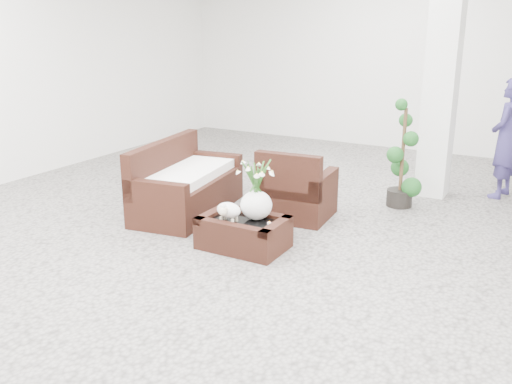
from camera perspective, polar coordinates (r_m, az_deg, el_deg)
The scene contains 10 objects.
ground at distance 6.27m, azimuth 0.45°, elevation -5.19°, with size 11.00×11.00×0.00m, color gray.
column at distance 8.07m, azimuth 18.22°, elevation 11.78°, with size 0.40×0.40×3.50m, color white.
coffee_table at distance 6.11m, azimuth -1.26°, elevation -4.23°, with size 0.90×0.60×0.31m, color #35180F.
sheep_figurine at distance 6.00m, azimuth -2.75°, elevation -2.00°, with size 0.28×0.23×0.21m, color white.
planter_narcissus at distance 5.97m, azimuth 0.02°, elevation 0.89°, with size 0.44×0.44×0.80m, color white, non-canonical shape.
tealight at distance 5.93m, azimuth 1.33°, elevation -3.14°, with size 0.04×0.04×0.03m, color white.
armchair at distance 7.01m, azimuth 4.18°, elevation 0.93°, with size 0.81×0.78×0.87m, color #35180F.
loveseat at distance 7.20m, azimuth -6.87°, elevation 1.43°, with size 1.69×0.81×0.90m, color #35180F.
topiary at distance 7.56m, azimuth 14.49°, elevation 3.64°, with size 0.37×0.37×1.38m, color #164518, non-canonical shape.
shopper at distance 8.41m, azimuth 23.80°, elevation 4.93°, with size 0.60×0.39×1.63m, color navy.
Camera 1 is at (2.81, -5.08, 2.37)m, focal length 39.90 mm.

